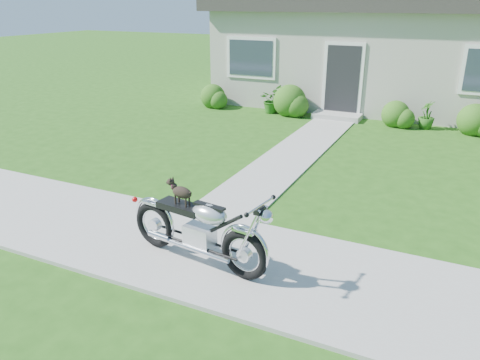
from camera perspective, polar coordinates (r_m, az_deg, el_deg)
name	(u,v)px	position (r m, az deg, el deg)	size (l,w,h in m)	color
ground	(280,270)	(6.28, 4.94, -10.91)	(80.00, 80.00, 0.00)	#235114
sidewalk	(280,269)	(6.27, 4.95, -10.76)	(24.00, 2.20, 0.04)	#9E9B93
walkway	(297,151)	(11.06, 6.97, 3.51)	(1.20, 8.00, 0.03)	#9E9B93
house	(412,38)	(17.15, 20.26, 15.94)	(12.60, 7.03, 4.50)	#B3AFA2
shrub_row	(384,111)	(13.97, 17.13, 8.01)	(11.28, 1.01, 1.01)	#2E5B18
potted_plant_left	(271,99)	(14.90, 3.77, 9.77)	(0.75, 0.65, 0.83)	#276019
potted_plant_right	(427,115)	(13.90, 21.81, 7.37)	(0.43, 0.43, 0.77)	#275918
motorcycle_with_dog	(199,229)	(6.14, -4.99, -5.96)	(2.22, 0.64, 1.10)	black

